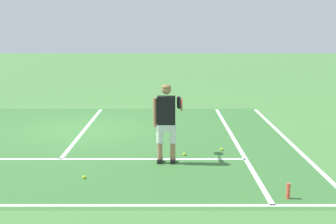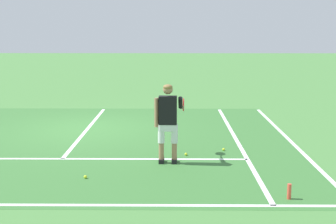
% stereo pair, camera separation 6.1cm
% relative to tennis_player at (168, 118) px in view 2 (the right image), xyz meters
% --- Properties ---
extents(ground_plane, '(80.00, 80.00, 0.00)m').
position_rel_tennis_player_xyz_m(ground_plane, '(-2.36, 3.45, -0.99)').
color(ground_plane, '#477F3D').
extents(court_inner_surface, '(10.98, 9.57, 0.00)m').
position_rel_tennis_player_xyz_m(court_inner_surface, '(-2.36, 2.09, -0.99)').
color(court_inner_surface, '#387033').
rests_on(court_inner_surface, ground).
extents(line_baseline, '(10.98, 0.10, 0.01)m').
position_rel_tennis_player_xyz_m(line_baseline, '(-2.36, -2.49, -0.99)').
color(line_baseline, white).
rests_on(line_baseline, ground).
extents(line_service, '(8.23, 0.10, 0.01)m').
position_rel_tennis_player_xyz_m(line_service, '(-2.36, 0.28, -0.99)').
color(line_service, white).
rests_on(line_service, ground).
extents(line_centre_service, '(0.10, 6.40, 0.01)m').
position_rel_tennis_player_xyz_m(line_centre_service, '(-2.36, 3.48, -0.99)').
color(line_centre_service, white).
rests_on(line_centre_service, ground).
extents(line_singles_right, '(0.10, 9.17, 0.01)m').
position_rel_tennis_player_xyz_m(line_singles_right, '(1.76, 2.09, -0.99)').
color(line_singles_right, white).
rests_on(line_singles_right, ground).
extents(line_doubles_right, '(0.10, 9.17, 0.01)m').
position_rel_tennis_player_xyz_m(line_doubles_right, '(3.13, 2.09, -0.99)').
color(line_doubles_right, white).
rests_on(line_doubles_right, ground).
extents(tennis_player, '(0.65, 1.11, 1.71)m').
position_rel_tennis_player_xyz_m(tennis_player, '(0.00, 0.00, 0.00)').
color(tennis_player, black).
rests_on(tennis_player, ground).
extents(tennis_ball_near_feet, '(0.07, 0.07, 0.07)m').
position_rel_tennis_player_xyz_m(tennis_ball_near_feet, '(0.40, 0.58, -0.96)').
color(tennis_ball_near_feet, '#CCE02D').
rests_on(tennis_ball_near_feet, ground).
extents(tennis_ball_by_baseline, '(0.07, 0.07, 0.07)m').
position_rel_tennis_player_xyz_m(tennis_ball_by_baseline, '(-1.60, -1.10, -0.96)').
color(tennis_ball_by_baseline, '#CCE02D').
rests_on(tennis_ball_by_baseline, ground).
extents(tennis_ball_mid_court, '(0.07, 0.07, 0.07)m').
position_rel_tennis_player_xyz_m(tennis_ball_mid_court, '(1.31, 1.02, -0.96)').
color(tennis_ball_mid_court, '#CCE02D').
rests_on(tennis_ball_mid_court, ground).
extents(water_bottle, '(0.07, 0.07, 0.27)m').
position_rel_tennis_player_xyz_m(water_bottle, '(2.08, -2.17, -0.85)').
color(water_bottle, '#E04C38').
rests_on(water_bottle, ground).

